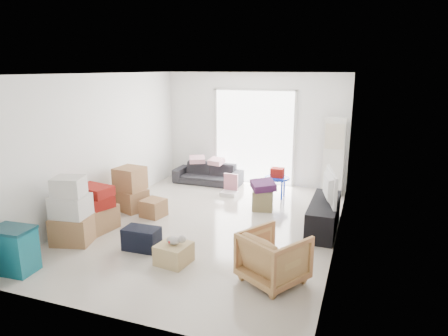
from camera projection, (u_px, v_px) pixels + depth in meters
room_shell at (208, 153)px, 7.01m from camera, size 4.98×6.48×3.18m
sliding_door at (254, 133)px, 9.75m from camera, size 2.10×0.04×2.33m
ac_tower at (334, 157)px, 8.90m from camera, size 0.45×0.30×1.75m
tv_console at (324, 215)px, 7.06m from camera, size 0.46×1.55×0.52m
television at (325, 198)px, 6.98m from camera, size 0.77×1.07×0.13m
sofa at (208, 170)px, 9.88m from camera, size 1.69×0.50×0.66m
pillow_left at (197, 154)px, 9.91m from camera, size 0.51×0.47×0.13m
pillow_right at (216, 156)px, 9.71m from camera, size 0.41×0.36×0.12m
armchair at (274, 255)px, 5.29m from camera, size 1.01×0.99×0.77m
storage_bins at (14, 250)px, 5.56m from camera, size 0.60×0.44×0.66m
box_stack_a at (71, 214)px, 6.46m from camera, size 0.72×0.64×1.11m
box_stack_b at (95, 209)px, 7.03m from camera, size 0.76×0.69×0.80m
box_stack_c at (131, 189)px, 8.00m from camera, size 0.71×0.65×0.88m
loose_box at (153, 208)px, 7.70m from camera, size 0.47×0.47×0.34m
duffel_bag at (142, 239)px, 6.29m from camera, size 0.57×0.35×0.36m
ottoman at (263, 200)px, 8.07m from camera, size 0.47×0.47×0.40m
blanket at (263, 187)px, 8.00m from camera, size 0.60×0.60×0.14m
kids_table at (277, 176)px, 8.74m from camera, size 0.55×0.55×0.67m
toy_walker at (230, 189)px, 9.03m from camera, size 0.36×0.31×0.47m
wood_crate at (174, 253)px, 5.85m from camera, size 0.51×0.51×0.30m
plush_bunny at (176, 240)px, 5.80m from camera, size 0.29×0.17×0.15m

